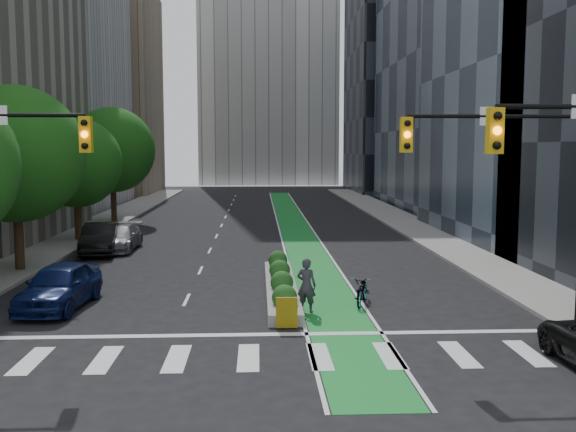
{
  "coord_description": "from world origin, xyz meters",
  "views": [
    {
      "loc": [
        0.29,
        -18.5,
        5.86
      ],
      "look_at": [
        1.55,
        8.37,
        3.0
      ],
      "focal_mm": 40.0,
      "sensor_mm": 36.0,
      "label": 1
    }
  ],
  "objects": [
    {
      "name": "parked_car_left_mid",
      "position": [
        -8.49,
        17.22,
        0.84
      ],
      "size": [
        2.41,
        5.3,
        1.69
      ],
      "primitive_type": "imported",
      "rotation": [
        0.0,
        0.0,
        0.13
      ],
      "color": "black",
      "rests_on": "ground"
    },
    {
      "name": "signal_right",
      "position": [
        8.67,
        0.47,
        4.8
      ],
      "size": [
        5.82,
        0.51,
        7.2
      ],
      "color": "black",
      "rests_on": "ground"
    },
    {
      "name": "tree_midfar",
      "position": [
        -11.0,
        22.0,
        4.95
      ],
      "size": [
        5.6,
        5.6,
        7.76
      ],
      "color": "black",
      "rests_on": "ground"
    },
    {
      "name": "tree_far",
      "position": [
        -11.0,
        32.0,
        5.69
      ],
      "size": [
        6.6,
        6.6,
        9.0
      ],
      "color": "black",
      "rests_on": "ground"
    },
    {
      "name": "bicycle",
      "position": [
        4.2,
        5.01,
        0.55
      ],
      "size": [
        1.32,
        2.21,
        1.1
      ],
      "primitive_type": "imported",
      "rotation": [
        0.0,
        0.0,
        -0.3
      ],
      "color": "gray",
      "rests_on": "ground"
    },
    {
      "name": "sidewalk_right",
      "position": [
        11.8,
        25.0,
        0.07
      ],
      "size": [
        3.6,
        90.0,
        0.15
      ],
      "primitive_type": "cube",
      "color": "gray",
      "rests_on": "ground"
    },
    {
      "name": "bike_lane_paint",
      "position": [
        3.0,
        30.0,
        0.01
      ],
      "size": [
        2.2,
        70.0,
        0.01
      ],
      "primitive_type": "cube",
      "color": "#18872F",
      "rests_on": "ground"
    },
    {
      "name": "ground",
      "position": [
        0.0,
        0.0,
        0.0
      ],
      "size": [
        160.0,
        160.0,
        0.0
      ],
      "primitive_type": "plane",
      "color": "black",
      "rests_on": "ground"
    },
    {
      "name": "sidewalk_left",
      "position": [
        -11.8,
        25.0,
        0.07
      ],
      "size": [
        3.6,
        90.0,
        0.15
      ],
      "primitive_type": "cube",
      "color": "gray",
      "rests_on": "ground"
    },
    {
      "name": "parked_car_left_near",
      "position": [
        -7.0,
        4.92,
        0.84
      ],
      "size": [
        2.35,
        5.05,
        1.67
      ],
      "primitive_type": "imported",
      "rotation": [
        0.0,
        0.0,
        -0.08
      ],
      "color": "#0B1543",
      "rests_on": "ground"
    },
    {
      "name": "tree_mid",
      "position": [
        -11.0,
        12.0,
        5.57
      ],
      "size": [
        6.4,
        6.4,
        8.78
      ],
      "color": "black",
      "rests_on": "ground"
    },
    {
      "name": "median_planter",
      "position": [
        1.2,
        7.04,
        0.37
      ],
      "size": [
        1.2,
        10.26,
        1.1
      ],
      "color": "gray",
      "rests_on": "ground"
    },
    {
      "name": "building_tan_far",
      "position": [
        -20.0,
        66.0,
        13.0
      ],
      "size": [
        14.0,
        16.0,
        26.0
      ],
      "primitive_type": "cube",
      "color": "tan",
      "rests_on": "ground"
    },
    {
      "name": "building_dark_end",
      "position": [
        20.0,
        68.0,
        14.0
      ],
      "size": [
        14.0,
        18.0,
        28.0
      ],
      "primitive_type": "cube",
      "color": "black",
      "rests_on": "ground"
    },
    {
      "name": "cyclist",
      "position": [
        2.0,
        3.93,
        0.98
      ],
      "size": [
        0.84,
        0.72,
        1.96
      ],
      "primitive_type": "imported",
      "rotation": [
        0.0,
        0.0,
        2.72
      ],
      "color": "#312E37",
      "rests_on": "ground"
    },
    {
      "name": "parked_car_left_far",
      "position": [
        -7.7,
        18.4,
        0.73
      ],
      "size": [
        2.1,
        5.03,
        1.45
      ],
      "primitive_type": "imported",
      "rotation": [
        0.0,
        0.0,
        -0.01
      ],
      "color": "slate",
      "rests_on": "ground"
    }
  ]
}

